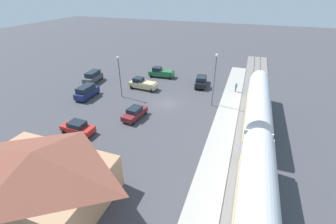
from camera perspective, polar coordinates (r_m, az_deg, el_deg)
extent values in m
plane|color=#424247|center=(38.23, -0.25, 2.11)|extent=(200.00, 200.00, 0.00)
cube|color=slate|center=(36.45, 20.93, -1.28)|extent=(4.80, 70.00, 0.18)
cube|color=#59544C|center=(36.43, 22.08, -1.26)|extent=(0.10, 70.00, 0.12)
cube|color=#59544C|center=(36.34, 19.85, -0.89)|extent=(0.10, 70.00, 0.12)
cube|color=#A8A399|center=(36.38, 14.73, -0.17)|extent=(3.20, 46.00, 0.30)
cube|color=silver|center=(34.12, 21.47, 0.46)|extent=(2.90, 17.60, 3.70)
cube|color=gold|center=(34.19, 18.97, 0.42)|extent=(0.04, 16.20, 0.36)
cylinder|color=silver|center=(33.38, 22.01, 3.09)|extent=(2.75, 16.90, 2.76)
cube|color=silver|center=(19.56, 20.71, -24.68)|extent=(2.90, 17.60, 3.70)
cube|color=gold|center=(19.67, 15.94, -24.60)|extent=(0.04, 16.20, 0.36)
cylinder|color=silver|center=(18.23, 21.73, -21.36)|extent=(2.75, 16.90, 2.76)
cube|color=tan|center=(24.24, -29.06, -15.46)|extent=(11.92, 7.89, 3.58)
pyramid|color=brown|center=(22.60, -30.71, -10.48)|extent=(12.72, 8.69, 1.81)
cube|color=#4C3323|center=(26.58, -22.60, -11.47)|extent=(1.10, 0.08, 2.10)
cylinder|color=brown|center=(43.66, 16.64, 5.45)|extent=(0.22, 0.22, 0.85)
cylinder|color=#2D72B7|center=(43.38, 16.78, 6.34)|extent=(0.36, 0.36, 0.62)
sphere|color=tan|center=(43.22, 16.86, 6.87)|extent=(0.24, 0.24, 0.24)
cube|color=black|center=(45.65, 8.27, 7.60)|extent=(2.68, 5.62, 0.92)
cube|color=#19232D|center=(44.38, 8.25, 8.18)|extent=(1.94, 1.95, 0.84)
cylinder|color=black|center=(43.80, 9.13, 5.93)|extent=(0.22, 0.76, 0.76)
cylinder|color=black|center=(43.89, 6.88, 6.14)|extent=(0.22, 0.76, 0.76)
cylinder|color=black|center=(47.79, 9.48, 7.90)|extent=(0.22, 0.76, 0.76)
cylinder|color=black|center=(47.87, 7.41, 8.10)|extent=(0.22, 0.76, 0.76)
cube|color=black|center=(46.34, 8.42, 8.66)|extent=(2.25, 3.20, 0.20)
cube|color=red|center=(32.64, -21.73, -3.87)|extent=(4.56, 2.00, 0.76)
cube|color=#19232D|center=(32.29, -21.95, -2.83)|extent=(2.22, 1.69, 0.64)
cylinder|color=black|center=(32.29, -18.44, -4.41)|extent=(0.22, 0.68, 0.68)
cylinder|color=black|center=(31.32, -20.23, -5.87)|extent=(0.22, 0.68, 0.68)
cylinder|color=black|center=(34.38, -22.86, -3.11)|extent=(0.22, 0.68, 0.68)
cylinder|color=black|center=(33.48, -24.67, -4.44)|extent=(0.22, 0.68, 0.68)
cube|color=#47494F|center=(49.42, -18.34, 8.10)|extent=(2.39, 5.06, 1.00)
cube|color=#19232D|center=(49.23, -18.42, 9.18)|extent=(2.02, 3.57, 0.88)
cylinder|color=black|center=(47.67, -18.53, 6.65)|extent=(0.22, 0.68, 0.68)
cylinder|color=black|center=(48.59, -20.26, 6.78)|extent=(0.22, 0.68, 0.68)
cylinder|color=black|center=(50.65, -16.32, 8.30)|extent=(0.22, 0.68, 0.68)
cylinder|color=black|center=(51.53, -18.00, 8.40)|extent=(0.22, 0.68, 0.68)
cube|color=#C6B284|center=(43.87, -6.23, 6.82)|extent=(5.51, 2.28, 0.92)
cube|color=#19232D|center=(44.03, -7.48, 8.06)|extent=(1.83, 1.83, 0.84)
cylinder|color=black|center=(44.40, -9.18, 6.25)|extent=(0.22, 0.76, 0.76)
cylinder|color=black|center=(45.75, -8.06, 7.04)|extent=(0.22, 0.76, 0.76)
cylinder|color=black|center=(42.40, -4.20, 5.43)|extent=(0.22, 0.76, 0.76)
cylinder|color=black|center=(43.80, -3.18, 6.26)|extent=(0.22, 0.76, 0.76)
cube|color=#C6B284|center=(43.23, -5.17, 7.33)|extent=(3.08, 2.04, 0.20)
cube|color=#236638|center=(49.75, -1.63, 9.71)|extent=(5.51, 2.30, 0.92)
cube|color=#19232D|center=(49.77, -2.79, 10.77)|extent=(1.83, 1.83, 0.84)
cylinder|color=black|center=(49.80, -4.32, 9.10)|extent=(0.22, 0.76, 0.76)
cylinder|color=black|center=(51.32, -3.66, 9.74)|extent=(0.22, 0.76, 0.76)
cylinder|color=black|center=(48.55, 0.52, 8.65)|extent=(0.22, 0.76, 0.76)
cylinder|color=black|center=(50.11, 1.05, 9.31)|extent=(0.22, 0.76, 0.76)
cube|color=#236638|center=(49.30, -0.58, 10.23)|extent=(3.08, 2.05, 0.20)
cube|color=maroon|center=(34.10, -8.37, -0.44)|extent=(2.38, 4.69, 0.76)
cube|color=#19232D|center=(33.76, -8.45, 0.59)|extent=(1.87, 2.34, 0.64)
cylinder|color=black|center=(35.90, -7.86, 0.51)|extent=(0.22, 0.68, 0.68)
cylinder|color=black|center=(35.10, -5.69, -0.05)|extent=(0.22, 0.68, 0.68)
cylinder|color=black|center=(33.56, -11.08, -1.97)|extent=(0.22, 0.68, 0.68)
cylinder|color=black|center=(32.70, -8.83, -2.64)|extent=(0.22, 0.68, 0.68)
cube|color=navy|center=(42.63, -19.70, 4.54)|extent=(2.03, 4.93, 1.00)
cube|color=#19232D|center=(42.17, -20.03, 5.62)|extent=(1.78, 3.46, 0.88)
cylinder|color=black|center=(44.68, -19.05, 5.07)|extent=(0.22, 0.68, 0.68)
cylinder|color=black|center=(43.69, -17.23, 4.83)|extent=(0.22, 0.68, 0.68)
cylinder|color=black|center=(42.05, -22.03, 3.00)|extent=(0.22, 0.68, 0.68)
cylinder|color=black|center=(41.00, -20.18, 2.69)|extent=(0.22, 0.68, 0.68)
cylinder|color=#515156|center=(36.69, 11.51, 7.35)|extent=(0.16, 0.16, 8.22)
sphere|color=#EAE5C6|center=(35.37, 12.20, 13.81)|extent=(0.44, 0.44, 0.44)
cylinder|color=#515156|center=(40.18, -11.96, 8.24)|extent=(0.16, 0.16, 6.92)
sphere|color=#EAE5C6|center=(39.07, -12.51, 13.22)|extent=(0.44, 0.44, 0.44)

